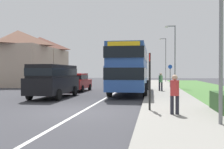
# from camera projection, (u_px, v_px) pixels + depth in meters

# --- Properties ---
(ground_plane) EXTENTS (120.00, 120.00, 0.00)m
(ground_plane) POSITION_uv_depth(u_px,v_px,m) (81.00, 112.00, 11.36)
(ground_plane) COLOR #38383D
(lane_marking_centre) EXTENTS (0.14, 60.00, 0.01)m
(lane_marking_centre) POSITION_uv_depth(u_px,v_px,m) (111.00, 95.00, 19.26)
(lane_marking_centre) COLOR silver
(lane_marking_centre) RESTS_ON ground_plane
(pavement_near_side) EXTENTS (3.20, 68.00, 0.12)m
(pavement_near_side) POSITION_uv_depth(u_px,v_px,m) (169.00, 98.00, 16.63)
(pavement_near_side) COLOR gray
(pavement_near_side) RESTS_ON ground_plane
(double_decker_bus) EXTENTS (2.80, 10.02, 3.70)m
(double_decker_bus) POSITION_uv_depth(u_px,v_px,m) (130.00, 67.00, 20.56)
(double_decker_bus) COLOR #284C93
(double_decker_bus) RESTS_ON ground_plane
(parked_van_black) EXTENTS (2.11, 5.35, 2.23)m
(parked_van_black) POSITION_uv_depth(u_px,v_px,m) (54.00, 78.00, 17.43)
(parked_van_black) COLOR black
(parked_van_black) RESTS_ON ground_plane
(parked_car_red) EXTENTS (1.96, 4.22, 1.62)m
(parked_car_red) POSITION_uv_depth(u_px,v_px,m) (77.00, 81.00, 23.19)
(parked_car_red) COLOR #B21E1E
(parked_car_red) RESTS_ON ground_plane
(pedestrian_at_stop) EXTENTS (0.34, 0.34, 1.67)m
(pedestrian_at_stop) POSITION_uv_depth(u_px,v_px,m) (175.00, 92.00, 9.99)
(pedestrian_at_stop) COLOR #23232D
(pedestrian_at_stop) RESTS_ON ground_plane
(pedestrian_walking_away) EXTENTS (0.34, 0.34, 1.67)m
(pedestrian_walking_away) POSITION_uv_depth(u_px,v_px,m) (161.00, 81.00, 22.23)
(pedestrian_walking_away) COLOR #23232D
(pedestrian_walking_away) RESTS_ON ground_plane
(bus_stop_sign) EXTENTS (0.09, 0.52, 2.60)m
(bus_stop_sign) POSITION_uv_depth(u_px,v_px,m) (150.00, 77.00, 11.11)
(bus_stop_sign) COLOR black
(bus_stop_sign) RESTS_ON ground_plane
(cycle_route_sign) EXTENTS (0.44, 0.08, 2.52)m
(cycle_route_sign) POSITION_uv_depth(u_px,v_px,m) (170.00, 75.00, 27.37)
(cycle_route_sign) COLOR slate
(cycle_route_sign) RESTS_ON ground_plane
(street_lamp_mid) EXTENTS (1.14, 0.20, 6.68)m
(street_lamp_mid) POSITION_uv_depth(u_px,v_px,m) (174.00, 52.00, 27.19)
(street_lamp_mid) COLOR slate
(street_lamp_mid) RESTS_ON ground_plane
(street_lamp_far) EXTENTS (1.14, 0.20, 7.35)m
(street_lamp_far) POSITION_uv_depth(u_px,v_px,m) (165.00, 57.00, 42.91)
(street_lamp_far) COLOR slate
(street_lamp_far) RESTS_ON ground_plane
(house_terrace_far_side) EXTENTS (6.58, 12.05, 6.76)m
(house_terrace_far_side) POSITION_uv_depth(u_px,v_px,m) (30.00, 59.00, 33.82)
(house_terrace_far_side) COLOR tan
(house_terrace_far_side) RESTS_ON ground_plane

